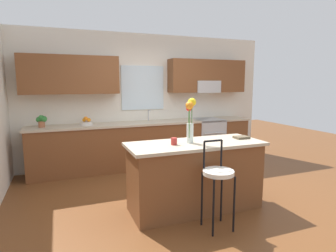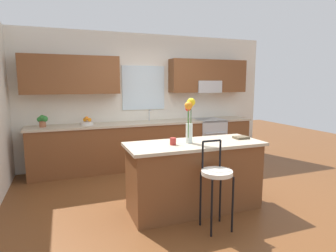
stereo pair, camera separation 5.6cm
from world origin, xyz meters
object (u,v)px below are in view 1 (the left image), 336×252
object	(u,v)px
kitchen_island	(195,176)
potted_plant_small	(42,120)
bar_stool_near	(218,176)
fruit_bowl_oranges	(86,122)
mug_ceramic	(174,141)
flower_vase	(190,117)
oven_range	(207,140)
cookbook	(241,137)

from	to	relation	value
kitchen_island	potted_plant_small	xyz separation A→B (m)	(-1.96, 2.15, 0.58)
bar_stool_near	potted_plant_small	distance (m)	3.38
kitchen_island	fruit_bowl_oranges	size ratio (longest dim) A/B	7.60
kitchen_island	mug_ceramic	world-z (taller)	mug_ceramic
flower_vase	fruit_bowl_oranges	distance (m)	2.44
flower_vase	potted_plant_small	world-z (taller)	flower_vase
oven_range	fruit_bowl_oranges	bearing A→B (deg)	179.37
bar_stool_near	potted_plant_small	size ratio (longest dim) A/B	4.72
kitchen_island	bar_stool_near	bearing A→B (deg)	-90.00
mug_ceramic	potted_plant_small	size ratio (longest dim) A/B	0.41
oven_range	fruit_bowl_oranges	distance (m)	2.63
oven_range	cookbook	distance (m)	2.26
fruit_bowl_oranges	cookbook	bearing A→B (deg)	-47.90
kitchen_island	mug_ceramic	size ratio (longest dim) A/B	20.27
oven_range	kitchen_island	bearing A→B (deg)	-122.91
oven_range	mug_ceramic	distance (m)	2.78
kitchen_island	potted_plant_small	size ratio (longest dim) A/B	8.27
oven_range	flower_vase	distance (m)	2.69
potted_plant_small	oven_range	bearing A→B (deg)	-0.41
mug_ceramic	cookbook	distance (m)	1.05
oven_range	potted_plant_small	size ratio (longest dim) A/B	4.17
cookbook	fruit_bowl_oranges	xyz separation A→B (m)	(-1.94, 2.14, 0.03)
potted_plant_small	cookbook	bearing A→B (deg)	-38.42
cookbook	potted_plant_small	world-z (taller)	potted_plant_small
flower_vase	kitchen_island	bearing A→B (deg)	-4.94
oven_range	bar_stool_near	bearing A→B (deg)	-116.94
cookbook	oven_range	bearing A→B (deg)	73.13
oven_range	mug_ceramic	size ratio (longest dim) A/B	10.22
bar_stool_near	mug_ceramic	bearing A→B (deg)	119.96
fruit_bowl_oranges	bar_stool_near	bearing A→B (deg)	-66.24
kitchen_island	cookbook	size ratio (longest dim) A/B	9.12
kitchen_island	cookbook	distance (m)	0.87
flower_vase	potted_plant_small	xyz separation A→B (m)	(-1.88, 2.14, -0.22)
flower_vase	potted_plant_small	distance (m)	2.86
bar_stool_near	flower_vase	world-z (taller)	flower_vase
fruit_bowl_oranges	potted_plant_small	size ratio (longest dim) A/B	1.09
mug_ceramic	oven_range	bearing A→B (deg)	51.74
bar_stool_near	flower_vase	size ratio (longest dim) A/B	1.76
kitchen_island	mug_ceramic	xyz separation A→B (m)	(-0.32, -0.03, 0.50)
flower_vase	fruit_bowl_oranges	world-z (taller)	flower_vase
oven_range	potted_plant_small	world-z (taller)	potted_plant_small
flower_vase	mug_ceramic	bearing A→B (deg)	-172.48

